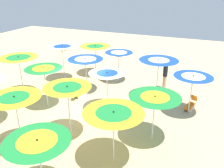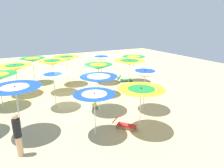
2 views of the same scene
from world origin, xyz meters
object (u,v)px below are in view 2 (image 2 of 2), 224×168
(beach_umbrella_6, at_px, (52,63))
(beach_umbrella_12, at_px, (141,92))
(beach_umbrella_9, at_px, (99,79))
(lounger_3, at_px, (125,80))
(lounger_1, at_px, (93,103))
(beachgoer_0, at_px, (18,134))
(beach_umbrella_1, at_px, (101,58))
(beach_umbrella_2, at_px, (66,59))
(beach_umbrella_3, at_px, (33,60))
(beach_ball, at_px, (91,75))
(beach_umbrella_4, at_px, (129,62))
(beach_umbrella_13, at_px, (94,97))
(beach_umbrella_5, at_px, (98,67))
(lounger_2, at_px, (125,125))
(beach_umbrella_14, at_px, (15,91))
(beach_umbrella_7, at_px, (15,68))
(beach_umbrella_10, at_px, (53,77))
(beach_umbrella_8, at_px, (145,74))
(beach_umbrella_0, at_px, (134,58))

(beach_umbrella_6, bearing_deg, beach_umbrella_12, 107.96)
(beach_umbrella_9, distance_m, lounger_3, 6.64)
(lounger_1, height_order, lounger_3, lounger_1)
(lounger_1, height_order, beachgoer_0, beachgoer_0)
(beach_umbrella_1, height_order, beach_umbrella_2, beach_umbrella_2)
(beach_umbrella_1, relative_size, beach_umbrella_3, 1.05)
(beach_umbrella_2, height_order, beach_ball, beach_umbrella_2)
(beach_umbrella_4, relative_size, lounger_1, 1.86)
(beach_umbrella_13, distance_m, beachgoer_0, 3.39)
(beach_umbrella_5, xyz_separation_m, lounger_2, (0.84, 5.08, -1.90))
(beach_umbrella_6, bearing_deg, beach_umbrella_3, -72.92)
(beach_umbrella_14, bearing_deg, beach_umbrella_2, -121.36)
(beach_umbrella_9, height_order, lounger_3, beach_umbrella_9)
(beach_umbrella_7, relative_size, beachgoer_0, 1.21)
(beach_umbrella_1, xyz_separation_m, beach_umbrella_10, (4.77, 3.51, -0.14))
(beach_umbrella_4, bearing_deg, beach_umbrella_14, 19.73)
(beach_umbrella_4, xyz_separation_m, beach_umbrella_13, (4.64, 4.41, -0.35))
(beachgoer_0, height_order, beach_ball, beachgoer_0)
(beach_umbrella_4, height_order, beachgoer_0, beach_umbrella_4)
(beach_umbrella_10, bearing_deg, beach_umbrella_5, -165.11)
(beach_umbrella_1, relative_size, beach_umbrella_4, 0.95)
(beach_umbrella_8, height_order, beach_umbrella_10, beach_umbrella_8)
(beach_umbrella_4, bearing_deg, beach_umbrella_9, 31.07)
(beach_umbrella_10, distance_m, lounger_3, 7.52)
(lounger_2, bearing_deg, beach_ball, 126.95)
(beach_umbrella_4, relative_size, lounger_2, 2.24)
(lounger_1, bearing_deg, lounger_2, 16.96)
(beach_umbrella_2, xyz_separation_m, beach_umbrella_8, (-2.59, 7.24, 0.04))
(beach_umbrella_9, relative_size, beachgoer_0, 1.19)
(beach_umbrella_2, xyz_separation_m, beach_umbrella_4, (-3.54, 4.09, 0.07))
(beach_umbrella_0, distance_m, lounger_1, 6.45)
(beach_umbrella_7, relative_size, beach_umbrella_9, 1.01)
(beach_umbrella_1, xyz_separation_m, lounger_1, (2.59, 4.32, -1.96))
(beach_umbrella_10, xyz_separation_m, lounger_2, (-2.50, 4.20, -1.83))
(beach_umbrella_5, bearing_deg, beach_umbrella_2, -69.50)
(beach_umbrella_9, distance_m, beach_umbrella_10, 2.79)
(beach_umbrella_8, height_order, beach_umbrella_9, beach_umbrella_8)
(beach_umbrella_0, height_order, lounger_3, beach_umbrella_0)
(beach_umbrella_1, xyz_separation_m, beach_umbrella_9, (2.57, 5.23, -0.18))
(beach_umbrella_6, relative_size, beach_ball, 7.11)
(beach_umbrella_13, bearing_deg, beach_umbrella_2, -97.37)
(beach_umbrella_5, bearing_deg, lounger_3, -150.86)
(beach_umbrella_5, relative_size, beach_umbrella_13, 1.07)
(beach_umbrella_9, distance_m, beach_umbrella_14, 4.43)
(beach_umbrella_5, relative_size, lounger_3, 1.75)
(beachgoer_0, bearing_deg, beach_umbrella_6, 48.15)
(beach_umbrella_0, bearing_deg, beach_umbrella_6, -3.21)
(beach_umbrella_2, bearing_deg, beach_ball, -152.59)
(beach_umbrella_12, xyz_separation_m, lounger_3, (-3.72, -7.50, -1.85))
(beach_umbrella_5, relative_size, beachgoer_0, 1.24)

